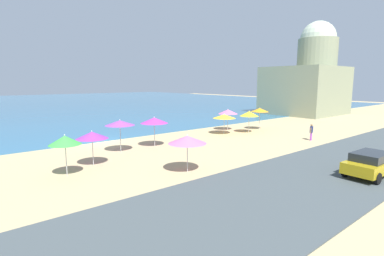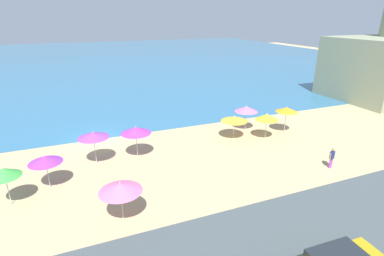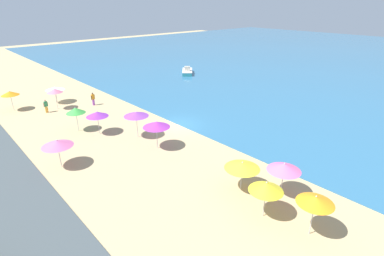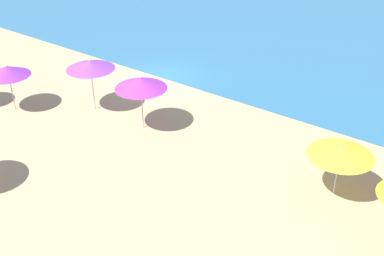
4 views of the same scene
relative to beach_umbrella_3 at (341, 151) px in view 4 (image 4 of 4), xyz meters
The scene contains 5 objects.
ground_plane 12.82m from the beach_umbrella_3, 159.68° to the left, with size 160.00×160.00×0.00m, color tan.
beach_umbrella_3 is the anchor object (origin of this frame).
beach_umbrella_6 15.75m from the beach_umbrella_3, 169.61° to the right, with size 2.12×2.12×2.37m.
beach_umbrella_8 12.30m from the beach_umbrella_3, behind, with size 2.34×2.34×2.63m.
beach_umbrella_9 9.10m from the beach_umbrella_3, behind, with size 2.37×2.37×2.60m.
Camera 4 is at (16.11, -19.23, 11.22)m, focal length 45.00 mm.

